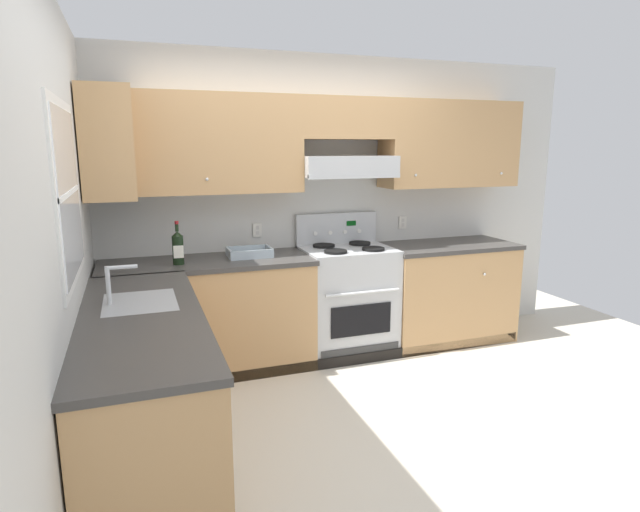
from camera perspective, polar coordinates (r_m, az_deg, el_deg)
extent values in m
plane|color=beige|center=(3.58, 3.77, -18.13)|extent=(7.04, 7.04, 0.00)
cube|color=silver|center=(4.81, 1.36, 5.66)|extent=(4.68, 0.12, 2.55)
cube|color=tan|center=(4.26, -12.56, 11.71)|extent=(1.54, 0.34, 0.76)
cube|color=tan|center=(5.04, 13.81, 11.60)|extent=(1.29, 0.34, 0.76)
cube|color=tan|center=(4.56, 2.55, 14.58)|extent=(0.80, 0.34, 0.34)
cube|color=#B7BABC|center=(4.52, 2.70, 9.66)|extent=(0.80, 0.46, 0.17)
cube|color=#B7BABC|center=(4.32, 3.81, 8.57)|extent=(0.80, 0.03, 0.04)
sphere|color=silver|center=(4.09, -12.07, 8.09)|extent=(0.02, 0.02, 0.02)
sphere|color=silver|center=(4.66, 10.28, 8.57)|extent=(0.02, 0.02, 0.02)
sphere|color=silver|center=(5.16, 18.95, 8.41)|extent=(0.02, 0.02, 0.02)
cube|color=silver|center=(4.56, -6.77, 2.78)|extent=(0.08, 0.01, 0.12)
cube|color=silver|center=(4.55, -6.76, 3.05)|extent=(0.03, 0.00, 0.03)
cube|color=silver|center=(4.56, -6.75, 2.50)|extent=(0.03, 0.00, 0.03)
cube|color=silver|center=(5.05, 8.90, 3.59)|extent=(0.08, 0.01, 0.12)
cube|color=silver|center=(5.04, 8.93, 3.83)|extent=(0.03, 0.00, 0.03)
cube|color=silver|center=(5.05, 8.92, 3.33)|extent=(0.03, 0.00, 0.03)
cube|color=silver|center=(3.01, -26.37, 0.86)|extent=(0.12, 4.00, 2.55)
cube|color=white|center=(2.96, -25.80, 6.14)|extent=(0.04, 1.00, 0.92)
cube|color=white|center=(2.96, -25.41, 6.17)|extent=(0.01, 0.90, 0.82)
cube|color=white|center=(2.96, -25.35, 6.17)|extent=(0.01, 0.90, 0.02)
cube|color=tan|center=(4.05, -21.88, 11.18)|extent=(0.34, 0.64, 0.76)
cube|color=tan|center=(4.33, -11.77, -6.61)|extent=(1.61, 0.61, 0.87)
cube|color=#3D3A38|center=(4.22, -12.02, -0.72)|extent=(1.63, 0.63, 0.04)
cube|color=tan|center=(5.08, 13.36, -3.97)|extent=(1.20, 0.61, 0.87)
cube|color=#3D3A38|center=(4.98, 13.60, 1.08)|extent=(1.23, 0.63, 0.04)
cube|color=black|center=(4.45, 1.88, -11.23)|extent=(3.54, 0.06, 0.09)
sphere|color=silver|center=(3.93, -15.92, -4.98)|extent=(0.03, 0.03, 0.03)
sphere|color=silver|center=(4.87, 17.30, -1.89)|extent=(0.03, 0.03, 0.03)
cube|color=tan|center=(3.14, -18.15, -14.23)|extent=(0.61, 1.89, 0.87)
cube|color=#3D3A38|center=(2.97, -18.70, -6.29)|extent=(0.63, 1.91, 0.04)
cube|color=black|center=(3.34, -12.68, -19.90)|extent=(0.06, 1.85, 0.09)
cube|color=#999B9E|center=(3.20, -18.81, -4.76)|extent=(0.40, 0.48, 0.01)
cube|color=#28282B|center=(3.22, -18.73, -5.99)|extent=(0.34, 0.42, 0.14)
cylinder|color=silver|center=(3.17, -21.84, -2.99)|extent=(0.03, 0.03, 0.22)
cylinder|color=silver|center=(3.15, -20.52, -1.13)|extent=(0.16, 0.02, 0.02)
cube|color=#B7BABC|center=(4.63, 2.99, -4.94)|extent=(0.76, 0.58, 0.91)
cube|color=black|center=(4.39, 4.46, -6.90)|extent=(0.53, 0.01, 0.26)
cylinder|color=silver|center=(4.30, 4.64, -3.96)|extent=(0.65, 0.02, 0.02)
cube|color=#333333|center=(4.49, 4.40, -10.35)|extent=(0.70, 0.01, 0.11)
cube|color=#B7BABC|center=(4.52, 3.05, 0.71)|extent=(0.76, 0.58, 0.02)
cube|color=#B7BABC|center=(4.75, 1.80, 2.91)|extent=(0.76, 0.04, 0.29)
cube|color=#053F0C|center=(4.77, 3.38, 3.55)|extent=(0.09, 0.01, 0.04)
cylinder|color=black|center=(4.33, 1.68, 0.48)|extent=(0.19, 0.19, 0.02)
cylinder|color=black|center=(4.33, 1.68, 0.40)|extent=(0.07, 0.07, 0.01)
cylinder|color=black|center=(4.46, 5.76, 0.76)|extent=(0.19, 0.19, 0.02)
cylinder|color=black|center=(4.46, 5.76, 0.68)|extent=(0.07, 0.07, 0.01)
cylinder|color=black|center=(4.58, 0.42, 1.12)|extent=(0.19, 0.19, 0.02)
cylinder|color=black|center=(4.58, 0.42, 1.04)|extent=(0.07, 0.07, 0.01)
cylinder|color=black|center=(4.71, 4.31, 1.37)|extent=(0.19, 0.19, 0.02)
cylinder|color=black|center=(4.71, 4.31, 1.30)|extent=(0.07, 0.07, 0.01)
cylinder|color=white|center=(4.66, -0.51, 2.44)|extent=(0.04, 0.02, 0.04)
cylinder|color=white|center=(4.71, 1.11, 2.53)|extent=(0.04, 0.02, 0.04)
cylinder|color=white|center=(4.76, 2.70, 2.62)|extent=(0.04, 0.02, 0.04)
cylinder|color=white|center=(4.81, 4.25, 2.70)|extent=(0.04, 0.02, 0.04)
cylinder|color=black|center=(4.11, -15.04, 0.60)|extent=(0.08, 0.08, 0.21)
cone|color=black|center=(4.08, -15.13, 2.32)|extent=(0.08, 0.08, 0.04)
cylinder|color=black|center=(4.08, -15.17, 3.11)|extent=(0.03, 0.03, 0.08)
cylinder|color=maroon|center=(4.07, -15.20, 3.50)|extent=(0.03, 0.03, 0.02)
cube|color=silver|center=(4.06, -14.99, 0.43)|extent=(0.07, 0.00, 0.09)
cube|color=#9EADB7|center=(4.31, -7.60, 0.05)|extent=(0.28, 0.20, 0.02)
cube|color=#9EADB7|center=(4.19, -7.28, 0.12)|extent=(0.35, 0.01, 0.07)
cube|color=#9EADB7|center=(4.41, -7.93, 0.70)|extent=(0.35, 0.01, 0.07)
cube|color=#9EADB7|center=(4.27, -9.79, 0.27)|extent=(0.01, 0.22, 0.07)
cube|color=#9EADB7|center=(4.34, -5.47, 0.56)|extent=(0.01, 0.22, 0.07)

